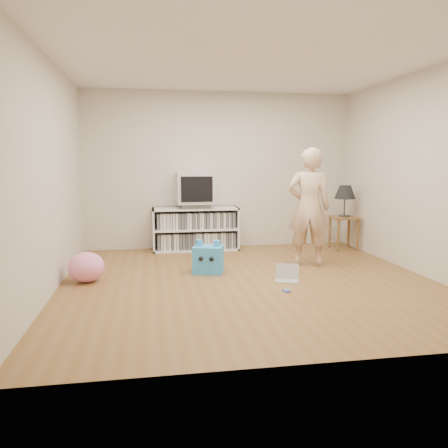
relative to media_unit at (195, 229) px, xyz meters
The scene contains 13 objects.
ground 2.11m from the media_unit, 77.80° to the right, with size 4.50×4.50×0.00m, color brown.
walls 2.29m from the media_unit, 77.80° to the right, with size 4.52×4.52×2.60m.
ceiling 3.07m from the media_unit, 77.80° to the right, with size 4.50×4.50×0.01m, color white.
media_unit is the anchor object (origin of this frame).
dvd_deck 0.39m from the media_unit, 90.00° to the right, with size 0.45×0.35×0.07m, color gray.
crt_tv 0.67m from the media_unit, 90.00° to the right, with size 0.60×0.53×0.50m.
side_table 2.46m from the media_unit, ahead, with size 0.42×0.42×0.55m.
table_lamp 2.53m from the media_unit, ahead, with size 0.34×0.34×0.52m.
person 2.03m from the media_unit, 42.98° to the right, with size 0.60×0.39×1.64m, color beige.
laptop 2.31m from the media_unit, 66.65° to the right, with size 0.35×0.32×0.20m.
playing_cards 2.68m from the media_unit, 73.50° to the right, with size 0.07×0.09×0.02m, color #495CC4.
plush_blue 1.56m from the media_unit, 89.82° to the right, with size 0.45×0.39×0.43m.
plush_pink 2.31m from the media_unit, 130.85° to the right, with size 0.43×0.43×0.36m, color pink.
Camera 1 is at (-1.17, -5.07, 1.44)m, focal length 35.00 mm.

